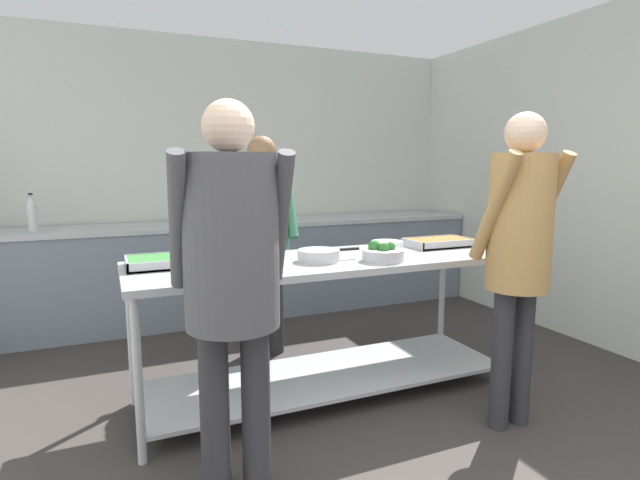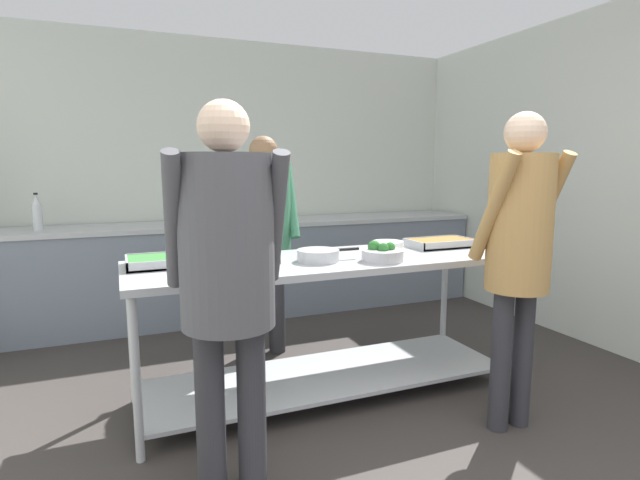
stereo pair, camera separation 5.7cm
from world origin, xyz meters
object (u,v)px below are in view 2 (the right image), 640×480
object	(u,v)px
cook_behind_counter	(265,223)
water_bottle	(37,213)
serving_tray_vegetables	(440,243)
sauce_pan	(318,255)
guest_serving_left	(227,263)
guest_serving_right	(519,237)
serving_tray_greens	(238,257)
plate_stack	(388,245)
broccoli_bowl	(382,254)
serving_tray_roast	(161,261)

from	to	relation	value
cook_behind_counter	water_bottle	size ratio (longest dim) A/B	5.34
serving_tray_vegetables	cook_behind_counter	xyz separation A→B (m)	(-1.07, 0.70, 0.11)
sauce_pan	serving_tray_vegetables	distance (m)	1.01
guest_serving_left	water_bottle	xyz separation A→B (m)	(-1.01, 2.61, 0.01)
serving_tray_vegetables	guest_serving_right	distance (m)	0.89
serving_tray_greens	cook_behind_counter	xyz separation A→B (m)	(0.37, 0.71, 0.11)
serving_tray_greens	serving_tray_vegetables	world-z (taller)	same
cook_behind_counter	guest_serving_left	bearing A→B (deg)	-111.21
serving_tray_vegetables	serving_tray_greens	bearing A→B (deg)	-179.78
sauce_pan	guest_serving_right	xyz separation A→B (m)	(0.86, -0.69, 0.15)
plate_stack	serving_tray_vegetables	distance (m)	0.38
serving_tray_greens	sauce_pan	xyz separation A→B (m)	(0.44, -0.17, 0.01)
serving_tray_greens	plate_stack	xyz separation A→B (m)	(1.06, 0.09, -0.00)
serving_tray_greens	sauce_pan	size ratio (longest dim) A/B	1.07
guest_serving_right	water_bottle	xyz separation A→B (m)	(-2.55, 2.62, -0.01)
plate_stack	water_bottle	size ratio (longest dim) A/B	0.71
broccoli_bowl	plate_stack	bearing A→B (deg)	56.00
guest_serving_right	water_bottle	bearing A→B (deg)	134.28
plate_stack	guest_serving_right	distance (m)	0.99
plate_stack	serving_tray_vegetables	xyz separation A→B (m)	(0.37, -0.08, 0.00)
serving_tray_vegetables	cook_behind_counter	size ratio (longest dim) A/B	0.27
serving_tray_roast	plate_stack	bearing A→B (deg)	1.87
cook_behind_counter	guest_serving_right	bearing A→B (deg)	-59.27
water_bottle	serving_tray_vegetables	bearing A→B (deg)	-33.08
sauce_pan	serving_tray_vegetables	bearing A→B (deg)	10.20
serving_tray_greens	broccoli_bowl	distance (m)	0.85
serving_tray_roast	serving_tray_vegetables	bearing A→B (deg)	-1.05
broccoli_bowl	serving_tray_vegetables	world-z (taller)	broccoli_bowl
serving_tray_vegetables	cook_behind_counter	distance (m)	1.28
guest_serving_right	serving_tray_greens	bearing A→B (deg)	146.47
water_bottle	serving_tray_roast	bearing A→B (deg)	-64.46
guest_serving_left	water_bottle	bearing A→B (deg)	111.23
cook_behind_counter	water_bottle	xyz separation A→B (m)	(-1.62, 1.05, 0.04)
serving_tray_roast	water_bottle	size ratio (longest dim) A/B	1.22
guest_serving_left	cook_behind_counter	xyz separation A→B (m)	(0.61, 1.56, -0.03)
guest_serving_right	cook_behind_counter	world-z (taller)	guest_serving_right
serving_tray_vegetables	water_bottle	xyz separation A→B (m)	(-2.69, 1.75, 0.15)
sauce_pan	water_bottle	bearing A→B (deg)	131.29
serving_tray_greens	serving_tray_vegetables	bearing A→B (deg)	0.22
plate_stack	guest_serving_right	xyz separation A→B (m)	(0.24, -0.95, 0.17)
sauce_pan	plate_stack	world-z (taller)	sauce_pan
serving_tray_vegetables	guest_serving_left	world-z (taller)	guest_serving_left
serving_tray_greens	cook_behind_counter	size ratio (longest dim) A/B	0.25
serving_tray_roast	sauce_pan	distance (m)	0.90
serving_tray_roast	water_bottle	xyz separation A→B (m)	(-0.82, 1.72, 0.15)
plate_stack	guest_serving_left	world-z (taller)	guest_serving_left
guest_serving_left	guest_serving_right	xyz separation A→B (m)	(1.54, -0.01, 0.02)
sauce_pan	plate_stack	bearing A→B (deg)	22.82
sauce_pan	serving_tray_vegetables	world-z (taller)	sauce_pan
serving_tray_vegetables	water_bottle	bearing A→B (deg)	146.92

